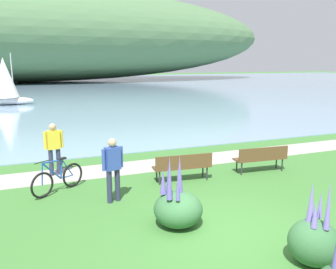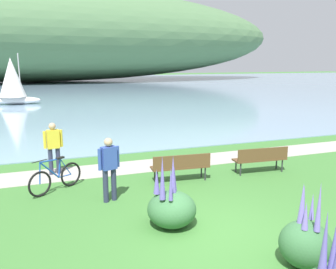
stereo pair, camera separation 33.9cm
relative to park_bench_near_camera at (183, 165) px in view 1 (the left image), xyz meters
name	(u,v)px [view 1 (the left image)]	position (x,y,z in m)	size (l,w,h in m)	color
ground_plane	(221,232)	(-0.56, -3.32, -0.52)	(200.00, 200.00, 0.00)	#3D7533
bay_water	(56,87)	(-0.56, 43.81, -0.50)	(180.00, 80.00, 0.04)	#7A99B2
distant_hillside	(26,33)	(-3.89, 59.22, 7.96)	(93.57, 28.00, 16.87)	#4C7047
shoreline_path	(146,166)	(-0.56, 1.97, -0.52)	(60.00, 1.50, 0.01)	#A39E93
park_bench_near_camera	(183,165)	(0.00, 0.00, 0.00)	(1.83, 0.63, 0.88)	brown
park_bench_further_along	(261,157)	(2.80, -0.10, 0.00)	(1.83, 0.62, 0.88)	brown
bicycle_leaning_near_bench	(58,179)	(-3.64, 0.46, -0.12)	(1.49, 1.05, 1.01)	black
person_at_shoreline	(54,146)	(-3.60, 2.09, 0.46)	(0.60, 0.28, 1.71)	#282D47
person_on_the_grass	(113,166)	(-2.33, -0.79, 0.46)	(0.59, 0.32, 1.71)	#282D47
echium_bush_beside_closest	(178,207)	(-1.32, -2.70, -0.07)	(1.10, 1.10, 1.71)	#386B3D
echium_bush_mid_cluster	(314,240)	(0.37, -4.99, -0.06)	(0.91, 0.91, 1.67)	#386B3D
sailboat_mid_bay	(5,81)	(-5.99, 23.09, 1.54)	(3.71, 2.32, 4.29)	white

